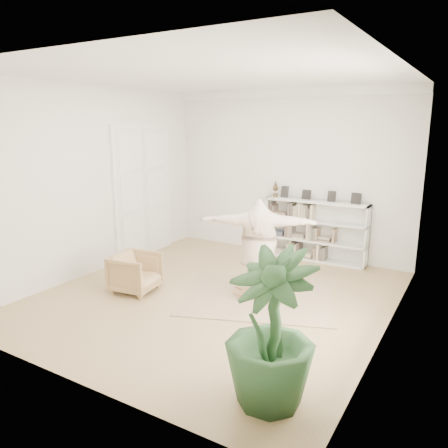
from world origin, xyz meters
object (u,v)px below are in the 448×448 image
at_px(rocker_board, 258,293).
at_px(person, 258,244).
at_px(bookshelf, 315,231).
at_px(houseplant, 270,329).
at_px(armchair, 135,273).

bearing_deg(rocker_board, person, 0.00).
bearing_deg(bookshelf, houseplant, -75.79).
bearing_deg(armchair, person, -75.13).
distance_m(bookshelf, armchair, 3.95).
relative_size(armchair, rocker_board, 1.16).
bearing_deg(armchair, houseplant, -124.54).
xyz_separation_m(armchair, houseplant, (3.35, -1.67, 0.50)).
bearing_deg(rocker_board, bookshelf, 66.83).
relative_size(rocker_board, person, 0.32).
distance_m(armchair, rocker_board, 2.16).
bearing_deg(bookshelf, armchair, -121.92).
relative_size(person, houseplant, 1.18).
xyz_separation_m(rocker_board, houseplant, (1.38, -2.50, 0.76)).
height_order(armchair, houseplant, houseplant).
bearing_deg(houseplant, rocker_board, 118.89).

